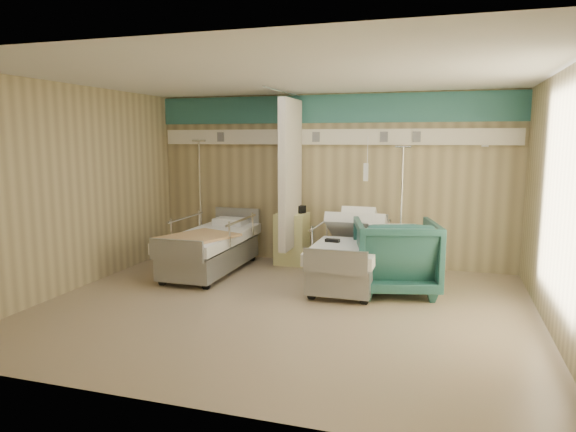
{
  "coord_description": "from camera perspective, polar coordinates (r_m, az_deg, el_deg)",
  "views": [
    {
      "loc": [
        1.86,
        -5.83,
        2.07
      ],
      "look_at": [
        -0.12,
        0.6,
        1.06
      ],
      "focal_mm": 32.0,
      "sensor_mm": 36.0,
      "label": 1
    }
  ],
  "objects": [
    {
      "name": "ground",
      "position": [
        6.46,
        -0.54,
        -10.12
      ],
      "size": [
        6.0,
        5.0,
        0.0
      ],
      "primitive_type": "cube",
      "color": "tan",
      "rests_on": "ground"
    },
    {
      "name": "room_walls",
      "position": [
        6.37,
        -0.13,
        6.7
      ],
      "size": [
        6.04,
        5.04,
        2.82
      ],
      "color": "tan",
      "rests_on": "ground"
    },
    {
      "name": "bed_right",
      "position": [
        7.45,
        6.94,
        -5.12
      ],
      "size": [
        1.0,
        2.16,
        0.63
      ],
      "primitive_type": null,
      "color": "white",
      "rests_on": "ground"
    },
    {
      "name": "bed_left",
      "position": [
        8.12,
        -8.56,
        -4.0
      ],
      "size": [
        1.0,
        2.16,
        0.63
      ],
      "primitive_type": null,
      "color": "white",
      "rests_on": "ground"
    },
    {
      "name": "bedside_cabinet",
      "position": [
        8.54,
        0.43,
        -2.52
      ],
      "size": [
        0.5,
        0.48,
        0.85
      ],
      "primitive_type": "cube",
      "color": "#E3DF8E",
      "rests_on": "ground"
    },
    {
      "name": "visitor_armchair",
      "position": [
        7.11,
        11.83,
        -4.36
      ],
      "size": [
        1.3,
        1.33,
        1.0
      ],
      "primitive_type": "imported",
      "rotation": [
        0.0,
        0.0,
        3.39
      ],
      "color": "#21524E",
      "rests_on": "ground"
    },
    {
      "name": "waffle_blanket",
      "position": [
        7.01,
        11.9,
        -0.07
      ],
      "size": [
        0.8,
        0.74,
        0.07
      ],
      "primitive_type": "cube",
      "rotation": [
        0.0,
        0.0,
        3.41
      ],
      "color": "white",
      "rests_on": "visitor_armchair"
    },
    {
      "name": "iv_stand_right",
      "position": [
        8.17,
        12.33,
        -3.4
      ],
      "size": [
        0.35,
        0.35,
        1.97
      ],
      "rotation": [
        0.0,
        0.0,
        -0.37
      ],
      "color": "silver",
      "rests_on": "ground"
    },
    {
      "name": "iv_stand_left",
      "position": [
        9.1,
        -9.62,
        -1.99
      ],
      "size": [
        0.37,
        0.37,
        2.05
      ],
      "rotation": [
        0.0,
        0.0,
        0.35
      ],
      "color": "silver",
      "rests_on": "ground"
    },
    {
      "name": "call_remote",
      "position": [
        7.25,
        4.96,
        -2.73
      ],
      "size": [
        0.21,
        0.11,
        0.04
      ],
      "primitive_type": "cube",
      "rotation": [
        0.0,
        0.0,
        -0.09
      ],
      "color": "black",
      "rests_on": "bed_right"
    },
    {
      "name": "tan_blanket",
      "position": [
        7.64,
        -9.99,
        -2.29
      ],
      "size": [
        1.13,
        1.25,
        0.04
      ],
      "primitive_type": "cube",
      "rotation": [
        0.0,
        0.0,
        -0.36
      ],
      "color": "tan",
      "rests_on": "bed_left"
    },
    {
      "name": "toiletry_bag",
      "position": [
        8.53,
        1.13,
        0.78
      ],
      "size": [
        0.27,
        0.23,
        0.12
      ],
      "primitive_type": "cube",
      "rotation": [
        0.0,
        0.0,
        -0.42
      ],
      "color": "black",
      "rests_on": "bedside_cabinet"
    },
    {
      "name": "white_cup",
      "position": [
        8.46,
        0.05,
        0.77
      ],
      "size": [
        0.1,
        0.1,
        0.14
      ],
      "primitive_type": "cylinder",
      "rotation": [
        0.0,
        0.0,
        0.01
      ],
      "color": "white",
      "rests_on": "bedside_cabinet"
    }
  ]
}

